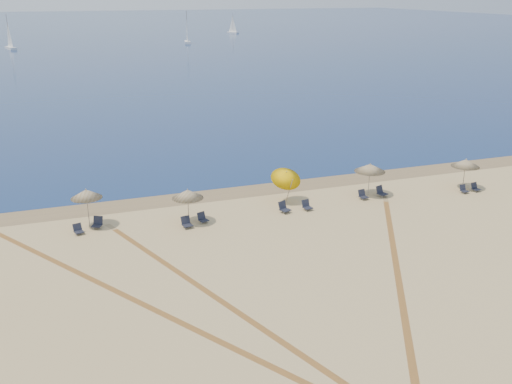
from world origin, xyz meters
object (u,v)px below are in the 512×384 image
chair_3 (187,223)px  umbrella_3 (287,176)px  chair_4 (203,218)px  chair_1 (78,230)px  chair_5 (284,208)px  sailboat_1 (187,33)px  umbrella_1 (86,194)px  chair_9 (464,189)px  umbrella_4 (370,168)px  umbrella_2 (188,194)px  umbrella_5 (466,163)px  sailboat_0 (9,39)px  chair_2 (97,223)px  sailboat_3 (233,27)px  chair_7 (363,195)px  chair_6 (307,206)px  chair_8 (381,192)px

chair_3 → umbrella_3: bearing=4.3°
umbrella_3 → chair_4: 6.81m
umbrella_3 → chair_3: 8.00m
chair_1 → chair_5: 13.28m
sailboat_1 → umbrella_1: bearing=-95.1°
chair_4 → chair_9: bearing=-22.0°
chair_1 → chair_4: chair_4 is taller
umbrella_4 → chair_9: bearing=-14.9°
umbrella_2 → sailboat_1: 130.17m
umbrella_5 → chair_1: 27.86m
sailboat_0 → umbrella_2: bearing=-99.7°
chair_9 → chair_2: bearing=171.6°
umbrella_4 → sailboat_3: (38.04, 159.41, -0.07)m
sailboat_1 → chair_5: bearing=-89.5°
chair_9 → umbrella_2: bearing=173.5°
chair_3 → chair_9: 20.73m
umbrella_4 → sailboat_1: 127.12m
sailboat_3 → chair_9: bearing=-130.2°
umbrella_2 → chair_3: umbrella_2 is taller
chair_5 → sailboat_1: bearing=58.7°
chair_7 → sailboat_1: 127.79m
umbrella_3 → chair_2: (-12.88, -0.22, -1.66)m
chair_6 → chair_9: chair_6 is taller
umbrella_5 → chair_5: 14.63m
chair_2 → sailboat_0: sailboat_0 is taller
chair_5 → sailboat_0: sailboat_0 is taller
chair_2 → sailboat_1: size_ratio=0.10×
sailboat_0 → umbrella_5: bearing=-90.5°
chair_1 → chair_5: chair_5 is taller
chair_5 → chair_7: bearing=-16.8°
umbrella_3 → chair_5: 2.45m
umbrella_3 → chair_1: size_ratio=3.75×
chair_2 → sailboat_3: sailboat_3 is taller
umbrella_2 → chair_3: size_ratio=2.99×
chair_4 → chair_7: (11.90, 0.44, 0.01)m
chair_3 → chair_8: (14.60, 1.01, 0.02)m
chair_1 → chair_3: (6.50, -1.19, 0.03)m
umbrella_4 → sailboat_1: bearing=83.4°
umbrella_4 → chair_4: (-12.66, -1.00, -1.81)m
chair_2 → chair_7: (18.36, -0.89, -0.02)m
umbrella_3 → umbrella_4: (6.24, -0.54, 0.13)m
chair_7 → umbrella_4: bearing=27.5°
chair_6 → umbrella_5: bearing=-10.0°
umbrella_5 → sailboat_0: bearing=107.2°
umbrella_4 → chair_4: bearing=-175.5°
umbrella_1 → sailboat_3: 168.88m
chair_9 → umbrella_5: bearing=51.4°
umbrella_1 → chair_3: bearing=-20.2°
chair_5 → sailboat_0: (-24.10, 125.14, 2.28)m
chair_5 → sailboat_1: size_ratio=0.10×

